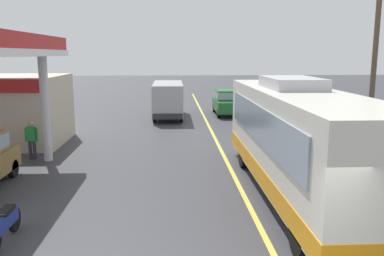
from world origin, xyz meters
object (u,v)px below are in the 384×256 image
Objects in this scene: motorcycle_parked_forecourt at (5,224)px; pedestrian_near_pump at (32,138)px; coach_bus_main at (298,142)px; minibus_opposing_lane at (168,97)px; car_trailing_behind_bus at (226,101)px.

pedestrian_near_pump is (-1.95, 7.78, 0.49)m from motorcycle_parked_forecourt.
coach_bus_main is 11.10m from pedestrian_near_pump.
pedestrian_near_pump is (-5.67, -11.28, -0.54)m from minibus_opposing_lane.
motorcycle_parked_forecourt is at bearing -75.92° from pedestrian_near_pump.
minibus_opposing_lane is 12.64m from pedestrian_near_pump.
car_trailing_behind_bus is at bearing 68.39° from motorcycle_parked_forecourt.
coach_bus_main is 6.13× the size of motorcycle_parked_forecourt.
coach_bus_main is 17.40m from car_trailing_behind_bus.
motorcycle_parked_forecourt is at bearing -101.03° from minibus_opposing_lane.
motorcycle_parked_forecourt is 8.04m from pedestrian_near_pump.
coach_bus_main reaches higher than minibus_opposing_lane.
minibus_opposing_lane is at bearing 104.67° from coach_bus_main.
car_trailing_behind_bus is at bearing 15.19° from minibus_opposing_lane.
car_trailing_behind_bus is (0.05, 17.38, -0.71)m from coach_bus_main.
minibus_opposing_lane is 3.69× the size of pedestrian_near_pump.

